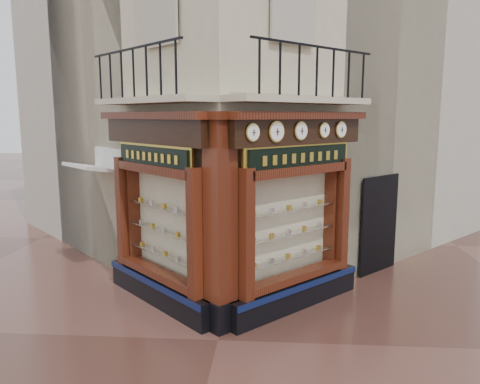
# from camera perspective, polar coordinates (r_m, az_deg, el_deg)

# --- Properties ---
(ground) EXTENTS (80.00, 80.00, 0.00)m
(ground) POSITION_cam_1_polar(r_m,az_deg,el_deg) (8.64, -2.71, -17.59)
(ground) COLOR #482921
(ground) RESTS_ON ground
(main_building) EXTENTS (11.31, 11.31, 12.00)m
(main_building) POSITION_cam_1_polar(r_m,az_deg,el_deg) (14.00, 0.20, 17.89)
(main_building) COLOR beige
(main_building) RESTS_ON ground
(neighbour_left) EXTENTS (11.31, 11.31, 11.00)m
(neighbour_left) POSITION_cam_1_polar(r_m,az_deg,el_deg) (16.71, -7.98, 14.67)
(neighbour_left) COLOR #B6AF9F
(neighbour_left) RESTS_ON ground
(neighbour_right) EXTENTS (11.31, 11.31, 11.00)m
(neighbour_right) POSITION_cam_1_polar(r_m,az_deg,el_deg) (16.43, 9.75, 14.72)
(neighbour_right) COLOR #B6AF9F
(neighbour_right) RESTS_ON ground
(shopfront_left) EXTENTS (2.86, 2.86, 3.98)m
(shopfront_left) POSITION_cam_1_polar(r_m,az_deg,el_deg) (9.71, -9.98, -2.32)
(shopfront_left) COLOR black
(shopfront_left) RESTS_ON ground
(shopfront_right) EXTENTS (2.86, 2.86, 3.98)m
(shopfront_right) POSITION_cam_1_polar(r_m,az_deg,el_deg) (9.43, 6.86, -2.58)
(shopfront_right) COLOR black
(shopfront_right) RESTS_ON ground
(corner_pilaster) EXTENTS (0.85, 0.85, 3.98)m
(corner_pilaster) POSITION_cam_1_polar(r_m,az_deg,el_deg) (8.43, -2.41, -4.15)
(corner_pilaster) COLOR black
(corner_pilaster) RESTS_ON ground
(balcony) EXTENTS (5.94, 2.97, 1.03)m
(balcony) POSITION_cam_1_polar(r_m,az_deg,el_deg) (9.19, -1.80, 11.22)
(balcony) COLOR beige
(balcony) RESTS_ON ground
(clock_a) EXTENTS (0.26, 0.26, 0.32)m
(clock_a) POSITION_cam_1_polar(r_m,az_deg,el_deg) (8.13, 1.54, 7.27)
(clock_a) COLOR #A88938
(clock_a) RESTS_ON ground
(clock_b) EXTENTS (0.31, 0.31, 0.39)m
(clock_b) POSITION_cam_1_polar(r_m,az_deg,el_deg) (8.54, 4.44, 7.34)
(clock_b) COLOR #A88938
(clock_b) RESTS_ON ground
(clock_c) EXTENTS (0.29, 0.29, 0.36)m
(clock_c) POSITION_cam_1_polar(r_m,az_deg,el_deg) (9.02, 7.41, 7.40)
(clock_c) COLOR #A88938
(clock_c) RESTS_ON ground
(clock_d) EXTENTS (0.26, 0.26, 0.31)m
(clock_d) POSITION_cam_1_polar(r_m,az_deg,el_deg) (9.55, 10.22, 7.43)
(clock_d) COLOR #A88938
(clock_d) RESTS_ON ground
(clock_e) EXTENTS (0.28, 0.28, 0.35)m
(clock_e) POSITION_cam_1_polar(r_m,az_deg,el_deg) (9.97, 12.18, 7.44)
(clock_e) COLOR #A88938
(clock_e) RESTS_ON ground
(awning) EXTENTS (1.70, 1.70, 0.24)m
(awning) POSITION_cam_1_polar(r_m,az_deg,el_deg) (12.28, -16.95, -9.67)
(awning) COLOR silver
(awning) RESTS_ON ground
(signboard_left) EXTENTS (1.97, 1.97, 0.53)m
(signboard_left) POSITION_cam_1_polar(r_m,az_deg,el_deg) (9.51, -10.57, 4.27)
(signboard_left) COLOR gold
(signboard_left) RESTS_ON ground
(signboard_right) EXTENTS (2.14, 2.14, 0.57)m
(signboard_right) POSITION_cam_1_polar(r_m,az_deg,el_deg) (9.21, 7.35, 4.20)
(signboard_right) COLOR gold
(signboard_right) RESTS_ON ground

